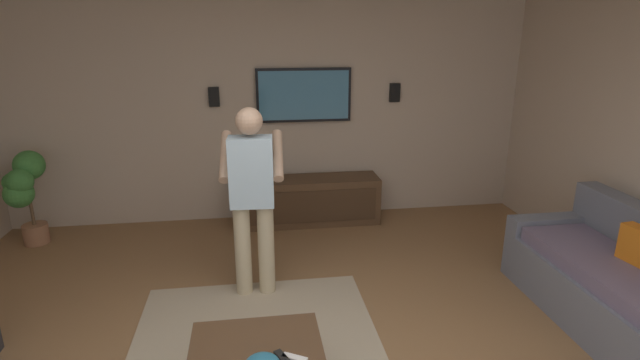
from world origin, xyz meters
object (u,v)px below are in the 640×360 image
wall_speaker_left (395,93)px  tv (304,95)px  potted_plant_tall (24,187)px  vase_round (269,170)px  media_console (307,201)px  remote_white (295,359)px  remote_black (283,358)px  wall_speaker_right (214,97)px  couch (622,288)px  person_standing (252,192)px

wall_speaker_left → tv: bearing=90.7°
potted_plant_tall → vase_round: size_ratio=4.62×
media_console → remote_white: size_ratio=11.33×
remote_black → wall_speaker_left: bearing=128.8°
tv → wall_speaker_right: tv is taller
couch → wall_speaker_right: (2.71, 3.19, 1.17)m
tv → wall_speaker_left: (0.01, -1.10, 0.01)m
media_console → tv: bearing=-180.0°
potted_plant_tall → wall_speaker_right: (0.46, -1.97, 0.84)m
media_console → person_standing: person_standing is taller
couch → person_standing: bearing=-18.1°
person_standing → potted_plant_tall: (1.34, 2.36, -0.28)m
person_standing → remote_black: person_standing is taller
remote_black → wall_speaker_right: 3.51m
media_console → vase_round: bearing=-95.8°
potted_plant_tall → wall_speaker_left: size_ratio=4.62×
potted_plant_tall → vase_round: (0.25, -2.56, 0.01)m
potted_plant_tall → remote_white: (-2.86, -2.56, -0.24)m
tv → vase_round: tv is taller
wall_speaker_right → media_console: bearing=-103.9°
tv → remote_black: 3.50m
remote_black → wall_speaker_left: wall_speaker_left is taller
potted_plant_tall → remote_white: size_ratio=6.77×
person_standing → wall_speaker_right: bearing=15.1°
media_console → wall_speaker_left: 1.67m
vase_round → wall_speaker_left: bearing=-82.2°
potted_plant_tall → wall_speaker_left: (0.46, -4.10, 0.85)m
person_standing → vase_round: person_standing is taller
couch → media_console: 3.27m
potted_plant_tall → remote_black: (-2.84, -2.49, -0.24)m
potted_plant_tall → wall_speaker_right: wall_speaker_right is taller
couch → person_standing: size_ratio=1.16×
couch → vase_round: (2.50, 2.60, 0.34)m
person_standing → couch: bearing=-105.2°
potted_plant_tall → wall_speaker_right: 2.19m
media_console → potted_plant_tall: (-0.20, 3.00, 0.38)m
remote_black → vase_round: bearing=153.5°
wall_speaker_left → wall_speaker_right: size_ratio=1.00×
person_standing → potted_plant_tall: size_ratio=1.61×
remote_white → potted_plant_tall: bearing=161.5°
remote_black → person_standing: bearing=159.9°
media_console → person_standing: bearing=-22.6°
wall_speaker_left → wall_speaker_right: wall_speaker_left is taller
media_console → wall_speaker_left: bearing=103.0°
wall_speaker_right → tv: bearing=-90.7°
remote_black → wall_speaker_right: size_ratio=0.68×
couch → vase_round: size_ratio=8.64×
potted_plant_tall → wall_speaker_left: wall_speaker_left is taller
person_standing → remote_black: 1.60m
couch → remote_white: 2.67m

